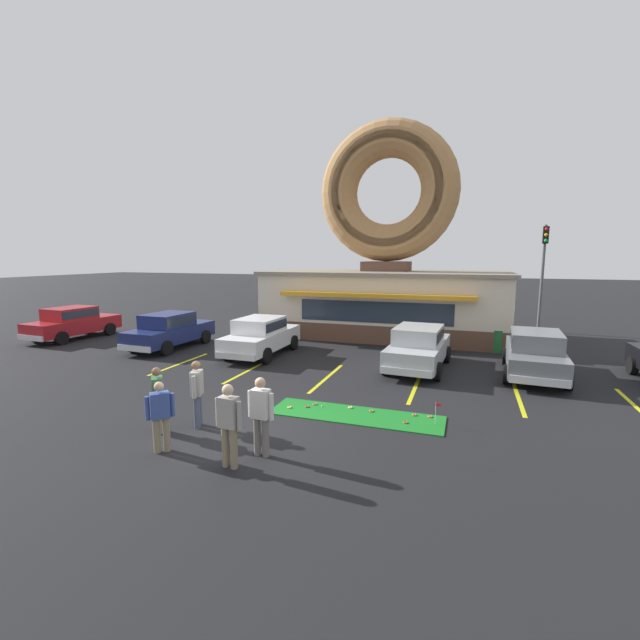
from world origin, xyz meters
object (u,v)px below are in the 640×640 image
(car_navy, at_px, (170,329))
(car_grey, at_px, (535,352))
(pedestrian_beanie_man, at_px, (160,414))
(car_white, at_px, (261,335))
(golf_ball, at_px, (322,406))
(traffic_light_pole, at_px, (543,264))
(car_silver, at_px, (418,346))
(trash_bin, at_px, (497,341))
(pedestrian_leather_jacket_man, at_px, (197,391))
(pedestrian_blue_sweater_man, at_px, (158,397))
(car_red, at_px, (73,322))
(pedestrian_hooded_kid, at_px, (261,413))
(putting_flag_pin, at_px, (437,408))
(pedestrian_clipboard_woman, at_px, (229,422))

(car_navy, bearing_deg, car_grey, 0.98)
(car_navy, relative_size, pedestrian_beanie_man, 2.98)
(car_white, bearing_deg, golf_ball, -49.25)
(traffic_light_pole, bearing_deg, car_silver, -118.04)
(car_white, distance_m, traffic_light_pole, 15.83)
(car_grey, bearing_deg, trash_bin, 104.66)
(car_white, bearing_deg, car_grey, 0.82)
(car_grey, xyz_separation_m, pedestrian_leather_jacket_man, (-8.39, -7.56, 0.04))
(golf_ball, relative_size, pedestrian_blue_sweater_man, 0.03)
(car_red, relative_size, trash_bin, 4.76)
(golf_ball, distance_m, car_navy, 10.40)
(pedestrian_leather_jacket_man, height_order, pedestrian_beanie_man, pedestrian_leather_jacket_man)
(pedestrian_beanie_man, bearing_deg, pedestrian_blue_sweater_man, 132.32)
(pedestrian_blue_sweater_man, relative_size, trash_bin, 1.62)
(pedestrian_hooded_kid, xyz_separation_m, traffic_light_pole, (7.71, 18.32, 2.77))
(pedestrian_leather_jacket_man, bearing_deg, car_grey, 42.04)
(putting_flag_pin, bearing_deg, car_navy, 156.27)
(golf_ball, bearing_deg, pedestrian_beanie_man, -123.19)
(car_white, bearing_deg, pedestrian_blue_sweater_man, -80.36)
(car_red, height_order, pedestrian_clipboard_woman, pedestrian_clipboard_woman)
(putting_flag_pin, distance_m, pedestrian_clipboard_woman, 5.15)
(pedestrian_clipboard_woman, bearing_deg, pedestrian_beanie_man, 175.98)
(pedestrian_blue_sweater_man, bearing_deg, trash_bin, 55.63)
(putting_flag_pin, relative_size, car_red, 0.12)
(pedestrian_blue_sweater_man, height_order, pedestrian_beanie_man, pedestrian_blue_sweater_man)
(pedestrian_hooded_kid, bearing_deg, pedestrian_leather_jacket_man, 157.82)
(putting_flag_pin, xyz_separation_m, car_navy, (-12.10, 5.32, 0.43))
(car_white, height_order, pedestrian_clipboard_woman, pedestrian_clipboard_woman)
(golf_ball, relative_size, car_grey, 0.01)
(putting_flag_pin, xyz_separation_m, car_silver, (-1.05, 5.31, 0.43))
(putting_flag_pin, height_order, car_white, car_white)
(car_red, xyz_separation_m, pedestrian_leather_jacket_man, (12.67, -7.56, 0.04))
(traffic_light_pole, bearing_deg, pedestrian_hooded_kid, -112.81)
(car_silver, xyz_separation_m, pedestrian_hooded_kid, (-2.31, -8.18, 0.06))
(traffic_light_pole, bearing_deg, putting_flag_pin, -105.75)
(putting_flag_pin, xyz_separation_m, car_white, (-7.56, 5.43, 0.43))
(pedestrian_leather_jacket_man, bearing_deg, pedestrian_blue_sweater_man, -139.13)
(car_navy, bearing_deg, putting_flag_pin, -23.73)
(putting_flag_pin, distance_m, car_grey, 6.28)
(trash_bin, relative_size, traffic_light_pole, 0.17)
(pedestrian_clipboard_woman, bearing_deg, car_silver, 73.16)
(car_navy, relative_size, traffic_light_pole, 0.79)
(pedestrian_clipboard_woman, bearing_deg, pedestrian_leather_jacket_man, 139.58)
(car_silver, relative_size, pedestrian_blue_sweater_man, 2.95)
(car_silver, xyz_separation_m, pedestrian_clipboard_woman, (-2.67, -8.83, 0.07))
(putting_flag_pin, bearing_deg, car_red, 162.97)
(car_navy, distance_m, pedestrian_beanie_man, 10.97)
(putting_flag_pin, bearing_deg, car_silver, 101.14)
(pedestrian_leather_jacket_man, bearing_deg, golf_ball, 42.07)
(putting_flag_pin, bearing_deg, traffic_light_pole, 74.25)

